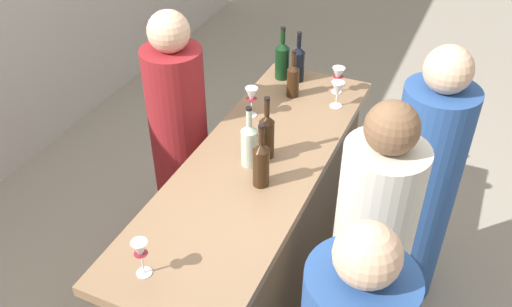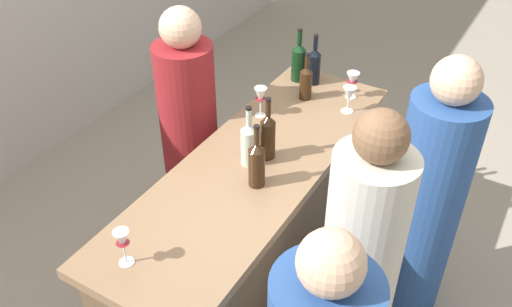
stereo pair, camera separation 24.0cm
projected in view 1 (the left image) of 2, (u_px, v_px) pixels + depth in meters
The scene contains 15 objects.
ground_plane at pixel (256, 296), 3.22m from camera, with size 12.00×12.00×0.00m, color #9E9384.
bar_counter at pixel (256, 235), 2.92m from camera, with size 1.93×0.62×0.99m.
wine_bottle_leftmost_amber_brown at pixel (261, 163), 2.43m from camera, with size 0.08×0.08×0.32m.
wine_bottle_second_left_clear_pale at pixel (249, 143), 2.55m from camera, with size 0.08×0.08×0.31m.
wine_bottle_center_amber_brown at pixel (267, 135), 2.59m from camera, with size 0.07×0.07×0.33m.
wine_bottle_second_right_amber_brown at pixel (293, 79), 3.06m from camera, with size 0.07×0.07×0.28m.
wine_bottle_rightmost_dark_green at pixel (282, 59), 3.22m from camera, with size 0.08×0.08×0.32m.
wine_bottle_far_right_near_black at pixel (298, 63), 3.20m from camera, with size 0.08×0.08×0.30m.
wine_glass_near_left at pixel (337, 90), 2.97m from camera, with size 0.07×0.07×0.15m.
wine_glass_near_center at pixel (338, 76), 3.09m from camera, with size 0.07×0.07×0.15m.
wine_glass_near_right at pixel (141, 252), 2.01m from camera, with size 0.06×0.06×0.17m.
wine_glass_far_left at pixel (252, 97), 2.89m from camera, with size 0.07×0.07×0.17m.
person_left_guest at pixel (420, 192), 2.88m from camera, with size 0.42×0.42×1.54m.
person_center_guest at pixel (368, 264), 2.46m from camera, with size 0.40×0.40×1.57m.
person_server_behind at pixel (181, 152), 3.12m from camera, with size 0.38×0.38×1.58m.
Camera 1 is at (-1.90, -0.85, 2.60)m, focal length 38.62 mm.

